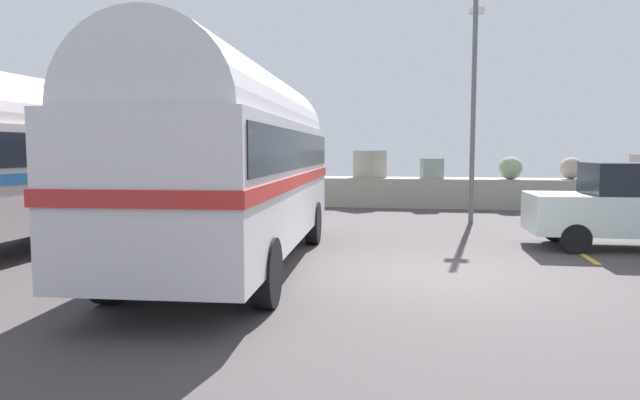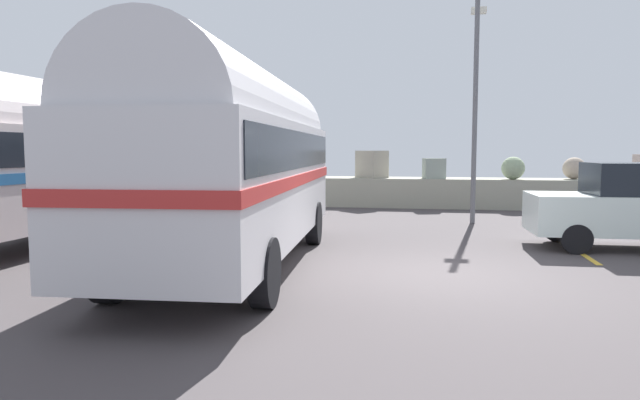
# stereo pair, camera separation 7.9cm
# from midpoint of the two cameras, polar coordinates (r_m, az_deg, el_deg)

# --- Properties ---
(ground) EXTENTS (32.00, 26.00, 0.02)m
(ground) POSITION_cam_midpoint_polar(r_m,az_deg,el_deg) (9.93, 11.96, -7.46)
(ground) COLOR #453F41
(breakwater) EXTENTS (31.36, 1.98, 2.38)m
(breakwater) POSITION_cam_midpoint_polar(r_m,az_deg,el_deg) (21.55, 11.43, 1.10)
(breakwater) COLOR gray
(breakwater) RESTS_ON ground
(vintage_coach) EXTENTS (2.95, 8.72, 3.70)m
(vintage_coach) POSITION_cam_midpoint_polar(r_m,az_deg,el_deg) (10.27, -8.43, 4.49)
(vintage_coach) COLOR black
(vintage_coach) RESTS_ON ground
(parked_car_nearest) EXTENTS (4.13, 1.78, 1.86)m
(parked_car_nearest) POSITION_cam_midpoint_polar(r_m,az_deg,el_deg) (13.75, 29.41, -0.47)
(parked_car_nearest) COLOR black
(parked_car_nearest) RESTS_ON ground
(lamp_post) EXTENTS (0.44, 1.11, 6.39)m
(lamp_post) POSITION_cam_midpoint_polar(r_m,az_deg,el_deg) (17.02, 15.66, 9.81)
(lamp_post) COLOR #5B5B60
(lamp_post) RESTS_ON ground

